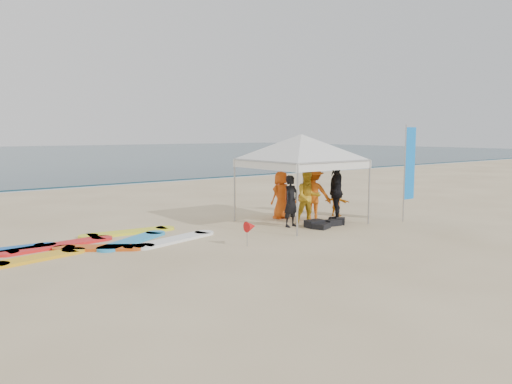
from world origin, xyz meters
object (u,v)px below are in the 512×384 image
object	(u,v)px
person_black_b	(336,192)
surfboard_spread	(95,244)
marker_pennant	(251,227)
canopy_tent	(301,134)
person_orange_a	(313,194)
person_yellow	(308,197)
person_orange_b	(281,195)
person_seated	(336,203)
feather_flag	(409,165)
person_black_a	(291,201)

from	to	relation	value
person_black_b	surfboard_spread	distance (m)	7.62
marker_pennant	canopy_tent	bearing A→B (deg)	27.36
person_orange_a	surfboard_spread	bearing A→B (deg)	36.35
person_orange_a	person_black_b	distance (m)	0.74
person_yellow	person_black_b	size ratio (longest dim) A/B	0.87
person_yellow	person_orange_b	size ratio (longest dim) A/B	1.07
person_orange_b	surfboard_spread	xyz separation A→B (m)	(-6.40, -0.17, -0.76)
person_orange_b	surfboard_spread	world-z (taller)	person_orange_b
surfboard_spread	person_black_b	bearing A→B (deg)	-10.18
person_seated	feather_flag	distance (m)	2.74
person_orange_b	feather_flag	distance (m)	4.27
person_orange_b	marker_pennant	world-z (taller)	person_orange_b
person_black_a	surfboard_spread	size ratio (longest dim) A/B	0.26
person_black_a	surfboard_spread	xyz separation A→B (m)	(-5.68, 1.15, -0.75)
person_black_b	marker_pennant	world-z (taller)	person_black_b
person_black_b	canopy_tent	xyz separation A→B (m)	(-1.05, 0.53, 1.83)
person_black_b	surfboard_spread	bearing A→B (deg)	-51.06
person_yellow	feather_flag	distance (m)	3.49
person_black_a	person_orange_a	distance (m)	1.26
canopy_tent	feather_flag	xyz separation A→B (m)	(3.00, -1.89, -0.97)
person_orange_b	person_seated	xyz separation A→B (m)	(1.82, -0.80, -0.33)
marker_pennant	surfboard_spread	world-z (taller)	marker_pennant
canopy_tent	marker_pennant	xyz separation A→B (m)	(-3.24, -1.68, -2.31)
person_orange_b	person_black_a	bearing A→B (deg)	53.23
person_orange_a	feather_flag	size ratio (longest dim) A/B	0.57
person_black_b	marker_pennant	distance (m)	4.47
person_seated	feather_flag	size ratio (longest dim) A/B	0.30
marker_pennant	person_black_b	bearing A→B (deg)	14.94
person_seated	marker_pennant	world-z (taller)	person_seated
person_yellow	surfboard_spread	world-z (taller)	person_yellow
person_black_b	person_orange_b	world-z (taller)	person_black_b
person_yellow	feather_flag	world-z (taller)	feather_flag
person_seated	canopy_tent	bearing A→B (deg)	69.26
person_orange_b	marker_pennant	xyz separation A→B (m)	(-3.26, -2.66, -0.30)
person_black_b	person_orange_b	bearing A→B (deg)	-96.33
surfboard_spread	person_seated	bearing A→B (deg)	-4.38
feather_flag	person_yellow	bearing A→B (deg)	151.79
feather_flag	person_orange_a	bearing A→B (deg)	143.44
person_black_b	person_orange_a	bearing A→B (deg)	-82.82
feather_flag	marker_pennant	size ratio (longest dim) A/B	4.90
person_black_a	person_yellow	world-z (taller)	person_yellow
person_orange_b	canopy_tent	xyz separation A→B (m)	(-0.01, -0.98, 2.01)
person_orange_b	person_seated	bearing A→B (deg)	147.90
feather_flag	surfboard_spread	xyz separation A→B (m)	(-9.38, 2.69, -1.80)
canopy_tent	marker_pennant	distance (m)	4.32
surfboard_spread	person_orange_a	bearing A→B (deg)	-6.98
marker_pennant	person_yellow	bearing A→B (deg)	22.68
surfboard_spread	feather_flag	bearing A→B (deg)	-16.01
person_yellow	marker_pennant	distance (m)	3.58
person_yellow	marker_pennant	xyz separation A→B (m)	(-3.29, -1.37, -0.35)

